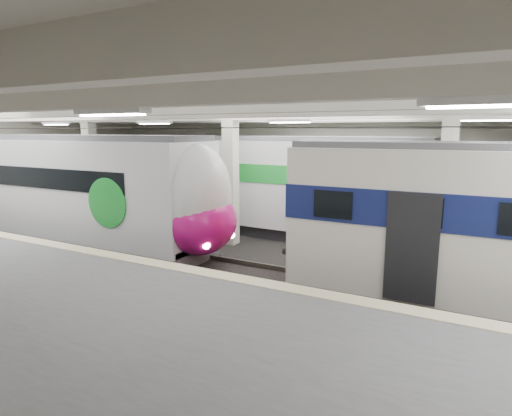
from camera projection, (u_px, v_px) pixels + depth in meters
The scene contains 3 objects.
station_hall at pixel (234, 181), 11.66m from camera, with size 36.00×24.00×5.75m.
modern_emu at pixel (93, 193), 16.83m from camera, with size 13.78×2.85×4.45m.
far_train at pixel (273, 184), 19.19m from camera, with size 13.76×3.35×4.37m.
Camera 1 is at (5.97, -11.71, 4.61)m, focal length 30.00 mm.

